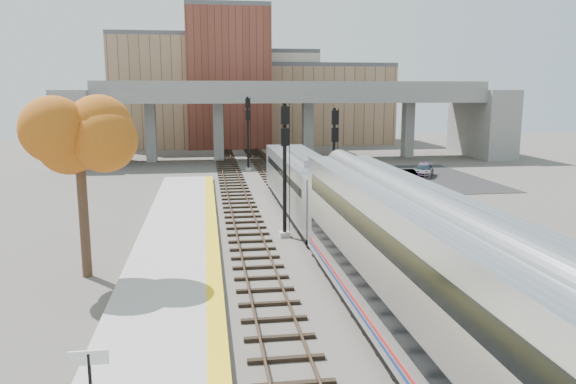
{
  "coord_description": "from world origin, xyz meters",
  "views": [
    {
      "loc": [
        -5.56,
        -23.74,
        8.53
      ],
      "look_at": [
        -0.76,
        8.89,
        2.5
      ],
      "focal_mm": 35.0,
      "sensor_mm": 36.0,
      "label": 1
    }
  ],
  "objects": [
    {
      "name": "station_sign",
      "position": [
        -8.36,
        -11.19,
        1.98
      ],
      "size": [
        0.9,
        0.08,
        2.27
      ],
      "rotation": [
        0.0,
        0.0,
        0.01
      ],
      "color": "black",
      "rests_on": "platform"
    },
    {
      "name": "tracks",
      "position": [
        0.93,
        12.5,
        0.08
      ],
      "size": [
        10.7,
        95.0,
        0.25
      ],
      "color": "black",
      "rests_on": "ground"
    },
    {
      "name": "car_c",
      "position": [
        15.78,
        28.79,
        0.65
      ],
      "size": [
        3.45,
        4.49,
        1.21
      ],
      "primitive_type": "imported",
      "rotation": [
        0.0,
        0.0,
        -0.48
      ],
      "color": "#99999E",
      "rests_on": "parking_lot"
    },
    {
      "name": "buildings_far",
      "position": [
        1.26,
        66.57,
        7.88
      ],
      "size": [
        43.0,
        21.0,
        20.6
      ],
      "color": "#9F7A5C",
      "rests_on": "ground"
    },
    {
      "name": "car_b",
      "position": [
        13.23,
        26.11,
        0.58
      ],
      "size": [
        1.28,
        3.34,
        1.09
      ],
      "primitive_type": "imported",
      "rotation": [
        0.0,
        0.0,
        0.04
      ],
      "color": "#99999E",
      "rests_on": "parking_lot"
    },
    {
      "name": "signal_mast_near",
      "position": [
        -1.1,
        7.87,
        3.99
      ],
      "size": [
        0.6,
        0.64,
        7.78
      ],
      "color": "#9E9E99",
      "rests_on": "ground"
    },
    {
      "name": "platform",
      "position": [
        -7.25,
        0.0,
        0.17
      ],
      "size": [
        4.5,
        60.0,
        0.35
      ],
      "primitive_type": "cube",
      "color": "#9E9E99",
      "rests_on": "ground"
    },
    {
      "name": "parking_lot",
      "position": [
        14.0,
        28.0,
        0.02
      ],
      "size": [
        14.0,
        18.0,
        0.04
      ],
      "primitive_type": "cube",
      "color": "black",
      "rests_on": "ground"
    },
    {
      "name": "overpass",
      "position": [
        4.92,
        45.0,
        5.81
      ],
      "size": [
        54.0,
        12.0,
        9.5
      ],
      "color": "slate",
      "rests_on": "ground"
    },
    {
      "name": "coach",
      "position": [
        1.0,
        -8.85,
        2.8
      ],
      "size": [
        3.03,
        25.0,
        5.0
      ],
      "color": "#A8AAB2",
      "rests_on": "ground"
    },
    {
      "name": "signal_mast_mid",
      "position": [
        3.0,
        13.11,
        3.7
      ],
      "size": [
        0.6,
        0.64,
        7.34
      ],
      "color": "#9E9E99",
      "rests_on": "ground"
    },
    {
      "name": "yellow_strip",
      "position": [
        -5.35,
        0.0,
        0.35
      ],
      "size": [
        0.7,
        60.0,
        0.01
      ],
      "primitive_type": "cube",
      "color": "yellow",
      "rests_on": "platform"
    },
    {
      "name": "locomotive",
      "position": [
        1.0,
        13.76,
        2.28
      ],
      "size": [
        3.02,
        19.05,
        4.1
      ],
      "color": "#A8AAB2",
      "rests_on": "ground"
    },
    {
      "name": "ground",
      "position": [
        0.0,
        0.0,
        0.0
      ],
      "size": [
        160.0,
        160.0,
        0.0
      ],
      "primitive_type": "plane",
      "color": "#47423D",
      "rests_on": "ground"
    },
    {
      "name": "tree",
      "position": [
        -11.14,
        2.24,
        6.28
      ],
      "size": [
        3.6,
        3.6,
        8.47
      ],
      "color": "#382619",
      "rests_on": "ground"
    },
    {
      "name": "car_a",
      "position": [
        10.85,
        21.8,
        0.63
      ],
      "size": [
        2.33,
        3.72,
        1.18
      ],
      "primitive_type": "imported",
      "rotation": [
        0.0,
        0.0,
        0.29
      ],
      "color": "#99999E",
      "rests_on": "parking_lot"
    },
    {
      "name": "signal_mast_far",
      "position": [
        -1.1,
        35.78,
        4.01
      ],
      "size": [
        0.6,
        0.64,
        7.81
      ],
      "color": "#9E9E99",
      "rests_on": "ground"
    }
  ]
}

